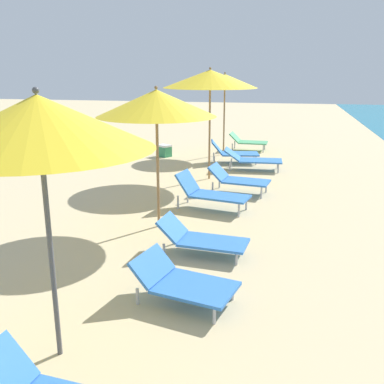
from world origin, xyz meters
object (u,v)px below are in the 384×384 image
at_px(lounger_fifth_inland, 238,179).
at_px(lounger_farthest_shoreside, 248,141).
at_px(lounger_third_shoreside, 182,281).
at_px(umbrella_fourth, 156,103).
at_px(umbrella_farthest, 225,80).
at_px(lounger_farthest_inland, 233,152).
at_px(lounger_fifth_shoreside, 252,159).
at_px(umbrella_third, 39,123).
at_px(lounger_fourth_inland, 201,238).
at_px(umbrella_fifth, 210,79).
at_px(lounger_fourth_shoreside, 210,192).
at_px(cooler_box, 164,151).

height_order(lounger_fifth_inland, lounger_farthest_shoreside, lounger_fifth_inland).
xyz_separation_m(lounger_third_shoreside, lounger_farthest_shoreside, (-0.08, 10.43, 0.06)).
bearing_deg(umbrella_fourth, lounger_farthest_shoreside, 83.32).
xyz_separation_m(umbrella_farthest, lounger_farthest_inland, (0.45, -1.22, -2.05)).
bearing_deg(lounger_farthest_inland, lounger_fifth_shoreside, -64.40).
relative_size(umbrella_third, umbrella_farthest, 0.99).
distance_m(umbrella_third, umbrella_farthest, 10.78).
bearing_deg(lounger_fourth_inland, umbrella_fifth, 103.96).
distance_m(lounger_fourth_shoreside, umbrella_fifth, 3.34).
bearing_deg(lounger_third_shoreside, lounger_farthest_inland, 105.99).
height_order(lounger_fifth_shoreside, umbrella_farthest, umbrella_farthest).
height_order(lounger_fourth_shoreside, umbrella_farthest, umbrella_farthest).
bearing_deg(lounger_third_shoreside, umbrella_fifth, 110.19).
relative_size(umbrella_third, lounger_fifth_shoreside, 1.62).
height_order(lounger_fourth_shoreside, lounger_fifth_inland, lounger_fourth_shoreside).
xyz_separation_m(umbrella_farthest, lounger_farthest_shoreside, (0.71, 0.91, -2.05)).
distance_m(lounger_fourth_shoreside, lounger_farthest_shoreside, 6.75).
relative_size(umbrella_fourth, lounger_fifth_inland, 1.74).
bearing_deg(umbrella_third, lounger_fourth_inland, 71.10).
height_order(lounger_fourth_shoreside, umbrella_fifth, umbrella_fifth).
relative_size(lounger_fifth_shoreside, umbrella_farthest, 0.62).
distance_m(lounger_fifth_shoreside, lounger_farthest_inland, 1.08).
xyz_separation_m(umbrella_fourth, cooler_box, (-1.61, 6.30, -2.00)).
bearing_deg(umbrella_third, lounger_third_shoreside, 52.10).
relative_size(umbrella_fourth, umbrella_farthest, 0.94).
bearing_deg(lounger_farthest_shoreside, lounger_third_shoreside, -87.26).
bearing_deg(lounger_farthest_inland, lounger_farthest_shoreside, 72.47).
distance_m(umbrella_fourth, umbrella_fifth, 3.71).
height_order(lounger_third_shoreside, lounger_farthest_shoreside, lounger_farthest_shoreside).
bearing_deg(lounger_fifth_shoreside, lounger_farthest_shoreside, 94.45).
bearing_deg(cooler_box, lounger_farthest_shoreside, 32.60).
xyz_separation_m(umbrella_third, lounger_fourth_inland, (0.93, 2.72, -2.06)).
bearing_deg(cooler_box, lounger_farthest_inland, -12.52).
bearing_deg(umbrella_farthest, lounger_third_shoreside, -85.25).
height_order(lounger_third_shoreside, lounger_fifth_shoreside, lounger_fifth_shoreside).
height_order(umbrella_fourth, umbrella_fifth, umbrella_fifth).
bearing_deg(lounger_fifth_shoreside, lounger_fifth_inland, -96.17).
bearing_deg(lounger_fifth_inland, lounger_third_shoreside, -82.79).
xyz_separation_m(umbrella_third, lounger_farthest_inland, (0.64, 9.56, -1.99)).
relative_size(umbrella_third, cooler_box, 4.88).
bearing_deg(lounger_farthest_shoreside, umbrella_third, -92.09).
bearing_deg(umbrella_farthest, umbrella_fourth, -91.79).
distance_m(umbrella_fifth, lounger_fifth_inland, 2.62).
bearing_deg(umbrella_fifth, umbrella_third, -92.03).
xyz_separation_m(umbrella_third, lounger_farthest_shoreside, (0.89, 11.69, -1.99)).
relative_size(lounger_third_shoreside, lounger_fifth_inland, 0.94).
height_order(umbrella_third, lounger_fifth_shoreside, umbrella_third).
bearing_deg(umbrella_fifth, lounger_fourth_inland, -81.96).
bearing_deg(lounger_fourth_shoreside, umbrella_fourth, -110.26).
bearing_deg(lounger_farthest_shoreside, lounger_farthest_inland, -94.63).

